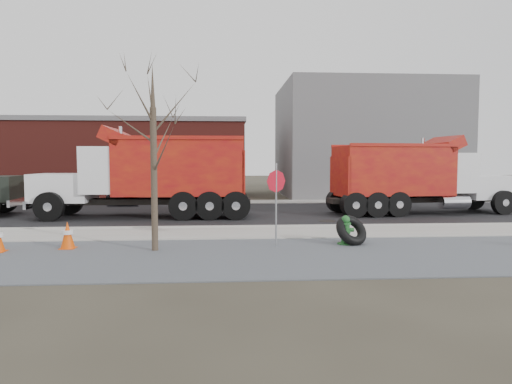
{
  "coord_description": "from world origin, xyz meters",
  "views": [
    {
      "loc": [
        -1.23,
        -15.4,
        2.55
      ],
      "look_at": [
        -0.11,
        1.04,
        1.4
      ],
      "focal_mm": 32.0,
      "sensor_mm": 36.0,
      "label": 1
    }
  ],
  "objects": [
    {
      "name": "sidewalk",
      "position": [
        0.0,
        0.25,
        0.03
      ],
      "size": [
        60.0,
        2.5,
        0.06
      ],
      "primitive_type": "cube",
      "color": "#9E9B93",
      "rests_on": "ground"
    },
    {
      "name": "dump_truck_red_a",
      "position": [
        7.76,
        5.61,
        1.85
      ],
      "size": [
        9.11,
        3.27,
        3.64
      ],
      "rotation": [
        0.0,
        0.0,
        0.1
      ],
      "color": "black",
      "rests_on": "ground"
    },
    {
      "name": "bare_tree",
      "position": [
        -3.2,
        -2.6,
        3.3
      ],
      "size": [
        3.2,
        3.2,
        5.2
      ],
      "color": "#382D23",
      "rests_on": "ground"
    },
    {
      "name": "stop_sign",
      "position": [
        0.26,
        -2.14,
        1.7
      ],
      "size": [
        0.59,
        0.36,
        2.47
      ],
      "rotation": [
        0.0,
        0.0,
        0.14
      ],
      "color": "gray",
      "rests_on": "ground"
    },
    {
      "name": "road",
      "position": [
        0.0,
        6.3,
        0.01
      ],
      "size": [
        60.0,
        9.4,
        0.02
      ],
      "primitive_type": "cube",
      "color": "black",
      "rests_on": "ground"
    },
    {
      "name": "far_sidewalk",
      "position": [
        0.0,
        12.0,
        0.03
      ],
      "size": [
        60.0,
        2.0,
        0.06
      ],
      "primitive_type": "cube",
      "color": "#9E9B93",
      "rests_on": "ground"
    },
    {
      "name": "building_brick",
      "position": [
        -10.0,
        17.0,
        2.65
      ],
      "size": [
        20.2,
        8.2,
        5.3
      ],
      "color": "maroon",
      "rests_on": "ground"
    },
    {
      "name": "curb",
      "position": [
        0.0,
        1.55,
        0.06
      ],
      "size": [
        60.0,
        0.15,
        0.11
      ],
      "primitive_type": "cube",
      "color": "#9E9B93",
      "rests_on": "ground"
    },
    {
      "name": "dump_truck_red_b",
      "position": [
        -4.46,
        5.08,
        2.0
      ],
      "size": [
        9.43,
        2.78,
        3.94
      ],
      "rotation": [
        0.0,
        0.0,
        3.13
      ],
      "color": "black",
      "rests_on": "ground"
    },
    {
      "name": "traffic_cone_near",
      "position": [
        -5.74,
        -2.15,
        0.4
      ],
      "size": [
        0.42,
        0.42,
        0.8
      ],
      "color": "#F04C07",
      "rests_on": "ground"
    },
    {
      "name": "building_grey",
      "position": [
        9.0,
        18.0,
        4.0
      ],
      "size": [
        12.0,
        10.0,
        8.0
      ],
      "color": "slate",
      "rests_on": "ground"
    },
    {
      "name": "ground",
      "position": [
        0.0,
        0.0,
        0.0
      ],
      "size": [
        120.0,
        120.0,
        0.0
      ],
      "primitive_type": "plane",
      "color": "#383328",
      "rests_on": "ground"
    },
    {
      "name": "truck_tire",
      "position": [
        2.55,
        -2.04,
        0.45
      ],
      "size": [
        1.26,
        1.17,
        0.98
      ],
      "color": "black",
      "rests_on": "ground"
    },
    {
      "name": "gravel_verge",
      "position": [
        0.0,
        -3.5,
        0.01
      ],
      "size": [
        60.0,
        5.0,
        0.03
      ],
      "primitive_type": "cube",
      "color": "gray",
      "rests_on": "ground"
    },
    {
      "name": "fire_hydrant",
      "position": [
        2.38,
        -2.04,
        0.41
      ],
      "size": [
        0.5,
        0.49,
        0.9
      ],
      "rotation": [
        0.0,
        0.0,
        0.03
      ],
      "color": "#266024",
      "rests_on": "ground"
    }
  ]
}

